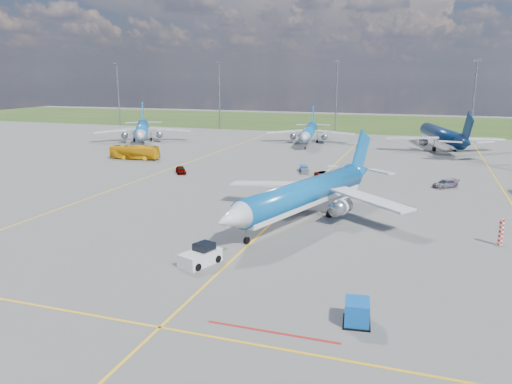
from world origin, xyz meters
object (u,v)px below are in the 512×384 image
(bg_jet_nnw, at_px, (309,143))
(apron_bus, at_px, (135,152))
(pushback_tug, at_px, (201,256))
(warning_post, at_px, (501,232))
(service_car_a, at_px, (181,170))
(baggage_tug_c, at_px, (304,169))
(service_car_c, at_px, (445,184))
(bg_jet_nw, at_px, (143,142))
(uld_container, at_px, (357,312))
(main_airliner, at_px, (305,218))
(bg_jet_n, at_px, (441,150))
(service_car_b, at_px, (325,175))

(bg_jet_nnw, xyz_separation_m, apron_bus, (-30.61, -37.83, 1.54))
(bg_jet_nnw, bearing_deg, pushback_tug, -92.08)
(warning_post, distance_m, service_car_a, 57.85)
(warning_post, xyz_separation_m, apron_bus, (-69.06, 37.26, 0.04))
(bg_jet_nnw, xyz_separation_m, baggage_tug_c, (8.40, -40.62, 0.52))
(baggage_tug_c, bearing_deg, service_car_c, -28.94)
(bg_jet_nw, height_order, uld_container, bg_jet_nw)
(bg_jet_nnw, bearing_deg, apron_bus, -137.32)
(warning_post, bearing_deg, main_airliner, 171.08)
(bg_jet_n, distance_m, service_car_a, 67.83)
(main_airliner, height_order, baggage_tug_c, main_airliner)
(service_car_a, bearing_deg, service_car_b, -24.22)
(uld_container, height_order, baggage_tug_c, uld_container)
(service_car_a, bearing_deg, warning_post, -60.95)
(bg_jet_nw, relative_size, service_car_a, 9.18)
(warning_post, height_order, apron_bus, apron_bus)
(service_car_c, bearing_deg, service_car_b, -136.17)
(bg_jet_nnw, height_order, service_car_c, bg_jet_nnw)
(pushback_tug, relative_size, service_car_a, 1.45)
(warning_post, xyz_separation_m, service_car_b, (-25.25, 30.55, -0.93))
(bg_jet_nnw, xyz_separation_m, service_car_c, (33.61, -46.32, 0.66))
(bg_jet_nnw, bearing_deg, uld_container, -83.41)
(bg_jet_nnw, distance_m, service_car_b, 46.46)
(apron_bus, bearing_deg, service_car_b, -103.00)
(bg_jet_nw, distance_m, bg_jet_n, 78.78)
(bg_jet_nnw, distance_m, uld_container, 101.18)
(bg_jet_nw, distance_m, pushback_tug, 94.75)
(bg_jet_n, height_order, uld_container, bg_jet_n)
(bg_jet_nnw, xyz_separation_m, main_airliner, (15.94, -71.56, 0.00))
(baggage_tug_c, bearing_deg, service_car_b, -55.40)
(bg_jet_nw, distance_m, service_car_b, 65.59)
(warning_post, relative_size, service_car_b, 0.73)
(service_car_c, height_order, baggage_tug_c, service_car_c)
(warning_post, relative_size, bg_jet_nw, 0.08)
(service_car_a, distance_m, service_car_c, 47.08)
(main_airliner, relative_size, service_car_a, 9.08)
(uld_container, distance_m, service_car_b, 54.75)
(bg_jet_nw, relative_size, service_car_c, 8.26)
(bg_jet_n, xyz_separation_m, baggage_tug_c, (-25.44, -39.93, 0.52))
(uld_container, relative_size, baggage_tug_c, 0.44)
(service_car_b, distance_m, baggage_tug_c, 6.21)
(service_car_b, bearing_deg, pushback_tug, -152.44)
(pushback_tug, bearing_deg, uld_container, -4.81)
(main_airliner, height_order, apron_bus, main_airliner)
(apron_bus, height_order, baggage_tug_c, apron_bus)
(pushback_tug, height_order, service_car_b, pushback_tug)
(apron_bus, relative_size, service_car_a, 2.69)
(bg_jet_nnw, xyz_separation_m, service_car_a, (-13.37, -49.40, 0.70))
(bg_jet_nnw, distance_m, service_car_a, 51.18)
(main_airliner, relative_size, apron_bus, 3.37)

